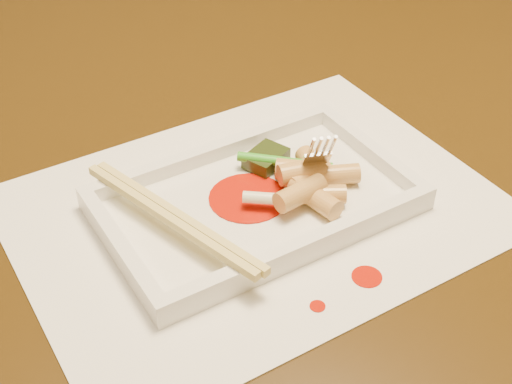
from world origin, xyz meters
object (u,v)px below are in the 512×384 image
placemat (256,209)px  fork (315,95)px  plate_base (256,205)px  table (242,170)px  chopstick_a (168,218)px

placemat → fork: size_ratio=2.86×
plate_base → fork: fork is taller
table → chopstick_a: chopstick_a is taller
placemat → plate_base: (0.00, 0.00, 0.00)m
table → chopstick_a: size_ratio=7.24×
table → placemat: 0.22m
placemat → chopstick_a: (-0.08, 0.00, 0.03)m
plate_base → chopstick_a: size_ratio=1.34×
table → fork: bearing=-95.7°
fork → chopstick_a: bearing=-173.2°
table → chopstick_a: bearing=-134.3°
table → chopstick_a: (-0.17, -0.17, 0.13)m
plate_base → chopstick_a: (-0.08, 0.00, 0.02)m
placemat → fork: bearing=14.4°
plate_base → chopstick_a: 0.08m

